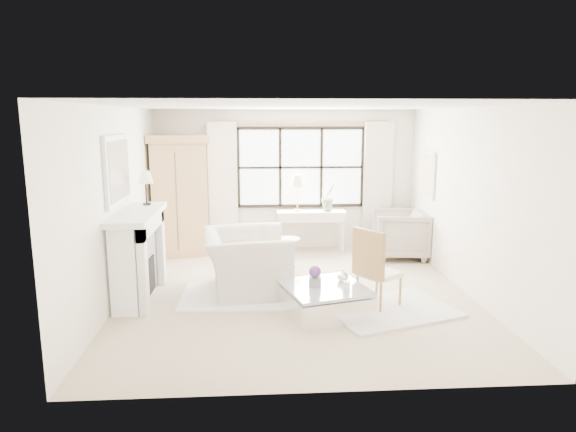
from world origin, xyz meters
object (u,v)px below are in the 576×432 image
object	(u,v)px
armoire	(179,195)
club_armchair	(247,262)
coffee_table	(325,301)
console_table	(311,231)

from	to	relation	value
armoire	club_armchair	world-z (taller)	armoire
club_armchair	coffee_table	bearing A→B (deg)	-139.15
console_table	coffee_table	size ratio (longest dim) A/B	1.06
console_table	armoire	bearing A→B (deg)	-178.18
club_armchair	coffee_table	world-z (taller)	club_armchair
armoire	console_table	world-z (taller)	armoire
console_table	club_armchair	world-z (taller)	club_armchair
console_table	coffee_table	distance (m)	3.23
club_armchair	console_table	bearing A→B (deg)	-34.25
armoire	console_table	size ratio (longest dim) A/B	1.71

